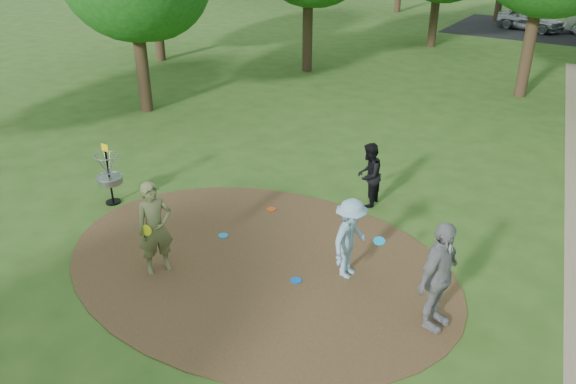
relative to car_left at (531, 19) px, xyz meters
The scene contains 12 objects.
ground 29.58m from the car_left, 89.04° to the right, with size 100.00×100.00×0.00m, color #2D5119.
dirt_clearing 29.58m from the car_left, 89.04° to the right, with size 8.40×8.40×0.02m, color #47301C.
parking_lot 2.62m from the car_left, ahead, with size 14.00×8.00×0.01m, color black.
player_observer_with_disc 30.82m from the car_left, 91.85° to the right, with size 0.74×0.83×1.91m.
player_throwing_with_disc 29.06m from the car_left, 85.53° to the right, with size 1.05×1.08×1.65m.
player_walking_with_disc 26.10m from the car_left, 87.11° to the right, with size 0.69×0.84×1.59m.
player_waiting_with_disc 29.84m from the car_left, 81.99° to the right, with size 0.69×1.24×2.01m.
disc_ground_cyan 29.14m from the car_left, 91.40° to the right, with size 0.22×0.22×0.02m, color #1986CD.
disc_ground_blue 29.75m from the car_left, 87.08° to the right, with size 0.22×0.22×0.02m, color blue.
disc_ground_red 27.55m from the car_left, 91.04° to the right, with size 0.22×0.22×0.02m, color #C54213.
car_left is the anchor object (origin of this frame).
disc_golf_basket 29.54m from the car_left, 97.79° to the right, with size 0.63×0.63×1.54m.
Camera 1 is at (5.62, -7.77, 6.37)m, focal length 35.00 mm.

